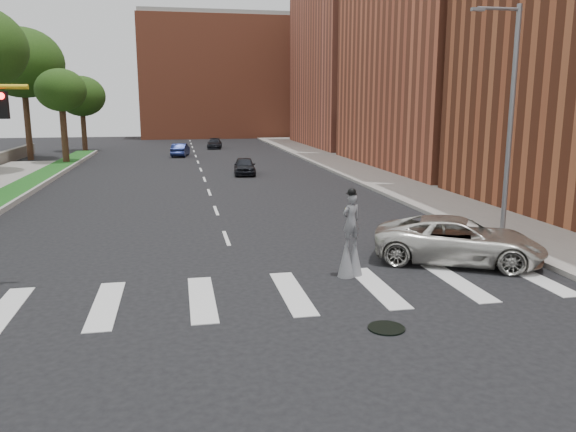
# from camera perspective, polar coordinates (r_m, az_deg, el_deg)

# --- Properties ---
(ground_plane) EXTENTS (160.00, 160.00, 0.00)m
(ground_plane) POSITION_cam_1_polar(r_m,az_deg,el_deg) (15.15, -3.63, -9.34)
(ground_plane) COLOR black
(ground_plane) RESTS_ON ground
(grass_median) EXTENTS (2.00, 60.00, 0.25)m
(grass_median) POSITION_cam_1_polar(r_m,az_deg,el_deg) (35.80, -26.72, 1.80)
(grass_median) COLOR #154C17
(grass_median) RESTS_ON ground
(median_curb) EXTENTS (0.20, 60.00, 0.28)m
(median_curb) POSITION_cam_1_polar(r_m,az_deg,el_deg) (35.52, -25.10, 1.90)
(median_curb) COLOR #999993
(median_curb) RESTS_ON ground
(sidewalk_right) EXTENTS (5.00, 90.00, 0.18)m
(sidewalk_right) POSITION_cam_1_polar(r_m,az_deg,el_deg) (41.92, 8.94, 4.08)
(sidewalk_right) COLOR gray
(sidewalk_right) RESTS_ON ground
(manhole) EXTENTS (0.90, 0.90, 0.04)m
(manhole) POSITION_cam_1_polar(r_m,az_deg,el_deg) (14.03, 9.96, -11.15)
(manhole) COLOR black
(manhole) RESTS_ON ground
(building_mid) EXTENTS (16.00, 22.00, 24.00)m
(building_mid) POSITION_cam_1_polar(r_m,az_deg,el_deg) (50.50, 18.07, 18.46)
(building_mid) COLOR #AF5437
(building_mid) RESTS_ON ground
(building_far) EXTENTS (16.00, 22.00, 20.00)m
(building_far) POSITION_cam_1_polar(r_m,az_deg,el_deg) (72.24, 8.43, 15.01)
(building_far) COLOR #B95C44
(building_far) RESTS_ON ground
(building_backdrop) EXTENTS (26.00, 14.00, 18.00)m
(building_backdrop) POSITION_cam_1_polar(r_m,az_deg,el_deg) (92.45, -6.45, 13.64)
(building_backdrop) COLOR #AF5437
(building_backdrop) RESTS_ON ground
(streetlight) EXTENTS (2.05, 0.20, 9.00)m
(streetlight) POSITION_cam_1_polar(r_m,az_deg,el_deg) (23.74, 21.53, 9.52)
(streetlight) COLOR slate
(streetlight) RESTS_ON ground
(stilt_performer) EXTENTS (0.82, 0.62, 2.81)m
(stilt_performer) POSITION_cam_1_polar(r_m,az_deg,el_deg) (17.62, 6.38, -2.71)
(stilt_performer) COLOR #372316
(stilt_performer) RESTS_ON ground
(suv_crossing) EXTENTS (6.16, 4.83, 1.56)m
(suv_crossing) POSITION_cam_1_polar(r_m,az_deg,el_deg) (19.95, 16.95, -2.37)
(suv_crossing) COLOR beige
(suv_crossing) RESTS_ON ground
(car_near) EXTENTS (1.85, 3.96, 1.31)m
(car_near) POSITION_cam_1_polar(r_m,az_deg,el_deg) (42.72, -4.43, 5.08)
(car_near) COLOR black
(car_near) RESTS_ON ground
(car_mid) EXTENTS (2.01, 4.15, 1.31)m
(car_mid) POSITION_cam_1_polar(r_m,az_deg,el_deg) (58.34, -10.88, 6.62)
(car_mid) COLOR #151D49
(car_mid) RESTS_ON ground
(car_far) EXTENTS (2.08, 4.17, 1.16)m
(car_far) POSITION_cam_1_polar(r_m,az_deg,el_deg) (67.75, -7.47, 7.31)
(car_far) COLOR black
(car_far) RESTS_ON ground
(tree_5) EXTENTS (7.51, 7.51, 12.17)m
(tree_5) POSITION_cam_1_polar(r_m,az_deg,el_deg) (58.88, -25.40, 13.86)
(tree_5) COLOR #372316
(tree_5) RESTS_ON ground
(tree_6) EXTENTS (4.30, 4.30, 8.25)m
(tree_6) POSITION_cam_1_polar(r_m,az_deg,el_deg) (53.25, -22.08, 11.68)
(tree_6) COLOR #372316
(tree_6) RESTS_ON ground
(tree_7) EXTENTS (5.18, 5.18, 8.27)m
(tree_7) POSITION_cam_1_polar(r_m,az_deg,el_deg) (67.27, -20.24, 11.32)
(tree_7) COLOR #372316
(tree_7) RESTS_ON ground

